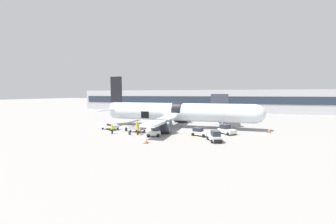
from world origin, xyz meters
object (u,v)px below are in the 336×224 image
object	(u,v)px
baggage_cart_loading	(138,129)
ground_crew_loader_b	(137,125)
ground_crew_loader_a	(138,129)
ground_crew_driver	(154,127)
airplane	(176,112)
baggage_cart_queued	(110,127)
ground_crew_supervisor	(112,129)
baggage_tug_rear	(154,132)
suitcase_on_tarmac_spare	(130,133)
baggage_tug_spare	(227,130)
baggage_tug_lead	(200,132)
suitcase_on_tarmac_upright	(126,130)
baggage_tug_mid	(215,137)

from	to	relation	value
baggage_cart_loading	ground_crew_loader_b	bearing A→B (deg)	117.43
ground_crew_loader_a	ground_crew_driver	xyz separation A→B (m)	(1.33, 4.16, -0.07)
airplane	ground_crew_driver	distance (m)	6.66
ground_crew_driver	ground_crew_loader_a	bearing A→B (deg)	-107.78
baggage_cart_queued	ground_crew_driver	distance (m)	8.61
ground_crew_driver	ground_crew_supervisor	size ratio (longest dim) A/B	0.97
baggage_cart_loading	ground_crew_driver	world-z (taller)	ground_crew_driver
baggage_tug_rear	ground_crew_loader_a	distance (m)	3.06
baggage_cart_queued	ground_crew_loader_a	size ratio (longest dim) A/B	2.46
baggage_tug_rear	baggage_cart_queued	distance (m)	10.84
airplane	suitcase_on_tarmac_spare	world-z (taller)	airplane
ground_crew_supervisor	suitcase_on_tarmac_spare	distance (m)	3.27
baggage_cart_loading	ground_crew_loader_a	world-z (taller)	ground_crew_loader_a
airplane	ground_crew_loader_b	distance (m)	8.30
baggage_tug_spare	ground_crew_loader_a	xyz separation A→B (m)	(-14.19, -5.23, 0.23)
baggage_tug_lead	baggage_tug_rear	world-z (taller)	baggage_tug_rear
ground_crew_loader_b	ground_crew_driver	xyz separation A→B (m)	(3.85, -1.00, -0.00)
baggage_tug_lead	ground_crew_loader_a	bearing A→B (deg)	-166.73
baggage_cart_loading	suitcase_on_tarmac_upright	bearing A→B (deg)	172.06
airplane	baggage_tug_mid	bearing A→B (deg)	-51.82
airplane	ground_crew_loader_a	xyz separation A→B (m)	(-3.96, -9.88, -2.10)
airplane	baggage_tug_spare	distance (m)	11.48
baggage_tug_rear	ground_crew_driver	distance (m)	4.84
baggage_tug_rear	airplane	bearing A→B (deg)	84.82
ground_crew_driver	baggage_cart_loading	bearing A→B (deg)	-139.86
baggage_cart_loading	ground_crew_supervisor	bearing A→B (deg)	-143.84
baggage_tug_mid	baggage_cart_loading	xyz separation A→B (m)	(-13.66, 3.41, -0.11)
baggage_tug_lead	baggage_cart_queued	xyz separation A→B (m)	(-17.25, 0.82, -0.10)
suitcase_on_tarmac_upright	suitcase_on_tarmac_spare	distance (m)	3.50
baggage_tug_mid	baggage_cart_queued	xyz separation A→B (m)	(-19.89, 4.40, -0.20)
ground_crew_loader_a	suitcase_on_tarmac_upright	bearing A→B (deg)	143.79
baggage_tug_lead	ground_crew_loader_a	world-z (taller)	ground_crew_loader_a
baggage_tug_mid	ground_crew_driver	bearing A→B (deg)	154.68
airplane	baggage_tug_mid	xyz separation A→B (m)	(8.72, -11.09, -2.33)
baggage_tug_mid	ground_crew_loader_b	xyz separation A→B (m)	(-15.20, 6.37, 0.16)
baggage_tug_mid	ground_crew_loader_b	distance (m)	16.48
baggage_tug_mid	ground_crew_driver	size ratio (longest dim) A/B	2.05
baggage_tug_lead	baggage_tug_rear	xyz separation A→B (m)	(-7.01, -2.74, 0.12)
baggage_tug_mid	ground_crew_loader_b	world-z (taller)	same
baggage_cart_loading	ground_crew_driver	distance (m)	3.04
ground_crew_driver	suitcase_on_tarmac_spare	distance (m)	5.17
baggage_cart_queued	ground_crew_supervisor	size ratio (longest dim) A/B	2.57
baggage_tug_mid	baggage_cart_queued	bearing A→B (deg)	167.54
baggage_cart_queued	baggage_cart_loading	bearing A→B (deg)	-8.96
baggage_tug_mid	ground_crew_driver	distance (m)	12.55
baggage_cart_queued	baggage_tug_rear	bearing A→B (deg)	-19.17
suitcase_on_tarmac_spare	airplane	bearing A→B (deg)	62.23
baggage_tug_mid	suitcase_on_tarmac_spare	size ratio (longest dim) A/B	4.77
baggage_tug_spare	suitcase_on_tarmac_upright	distance (m)	17.88
ground_crew_loader_b	ground_crew_loader_a	bearing A→B (deg)	-64.00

